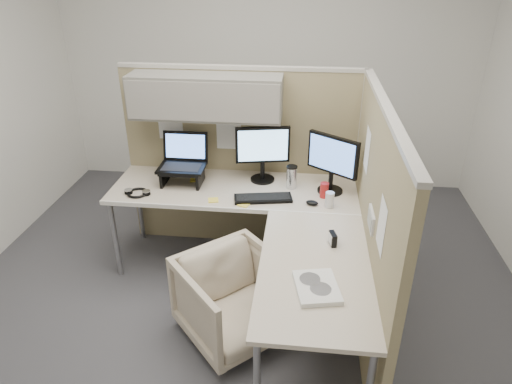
# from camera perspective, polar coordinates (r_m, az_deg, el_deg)

# --- Properties ---
(ground) EXTENTS (4.50, 4.50, 0.00)m
(ground) POSITION_cam_1_polar(r_m,az_deg,el_deg) (3.65, -2.05, -13.70)
(ground) COLOR #3F3E44
(ground) RESTS_ON ground
(partition_back) EXTENTS (2.00, 0.36, 1.63)m
(partition_back) POSITION_cam_1_polar(r_m,az_deg,el_deg) (3.83, -3.78, 7.50)
(partition_back) COLOR #958762
(partition_back) RESTS_ON ground
(partition_right) EXTENTS (0.07, 2.03, 1.63)m
(partition_right) POSITION_cam_1_polar(r_m,az_deg,el_deg) (3.12, 14.13, -3.93)
(partition_right) COLOR #958762
(partition_right) RESTS_ON ground
(desk) EXTENTS (2.00, 1.98, 0.73)m
(desk) POSITION_cam_1_polar(r_m,az_deg,el_deg) (3.33, 0.19, -3.49)
(desk) COLOR beige
(desk) RESTS_ON ground
(office_chair) EXTENTS (0.90, 0.89, 0.67)m
(office_chair) POSITION_cam_1_polar(r_m,az_deg,el_deg) (3.19, -2.76, -12.81)
(office_chair) COLOR beige
(office_chair) RESTS_ON ground
(monitor_left) EXTENTS (0.44, 0.20, 0.47)m
(monitor_left) POSITION_cam_1_polar(r_m,az_deg,el_deg) (3.71, 0.84, 5.33)
(monitor_left) COLOR black
(monitor_left) RESTS_ON desk
(monitor_right) EXTENTS (0.38, 0.29, 0.47)m
(monitor_right) POSITION_cam_1_polar(r_m,az_deg,el_deg) (3.56, 9.52, 4.01)
(monitor_right) COLOR black
(monitor_right) RESTS_ON desk
(laptop_station) EXTENTS (0.37, 0.32, 0.39)m
(laptop_station) POSITION_cam_1_polar(r_m,az_deg,el_deg) (3.78, -9.13, 3.35)
(laptop_station) COLOR black
(laptop_station) RESTS_ON desk
(keyboard) EXTENTS (0.46, 0.23, 0.02)m
(keyboard) POSITION_cam_1_polar(r_m,az_deg,el_deg) (3.50, 0.89, -0.80)
(keyboard) COLOR black
(keyboard) RESTS_ON desk
(mouse) EXTENTS (0.11, 0.08, 0.03)m
(mouse) POSITION_cam_1_polar(r_m,az_deg,el_deg) (3.46, 7.02, -1.35)
(mouse) COLOR black
(mouse) RESTS_ON desk
(travel_mug) EXTENTS (0.09, 0.09, 0.19)m
(travel_mug) POSITION_cam_1_polar(r_m,az_deg,el_deg) (3.66, 4.47, 1.88)
(travel_mug) COLOR silver
(travel_mug) RESTS_ON desk
(soda_can_green) EXTENTS (0.07, 0.07, 0.12)m
(soda_can_green) POSITION_cam_1_polar(r_m,az_deg,el_deg) (3.43, 9.18, -0.96)
(soda_can_green) COLOR silver
(soda_can_green) RESTS_ON desk
(soda_can_silver) EXTENTS (0.07, 0.07, 0.12)m
(soda_can_silver) POSITION_cam_1_polar(r_m,az_deg,el_deg) (3.56, 8.52, 0.23)
(soda_can_silver) COLOR #B21E1E
(soda_can_silver) RESTS_ON desk
(sticky_note_a) EXTENTS (0.09, 0.09, 0.01)m
(sticky_note_a) POSITION_cam_1_polar(r_m,az_deg,el_deg) (3.51, -5.37, -1.01)
(sticky_note_a) COLOR yellow
(sticky_note_a) RESTS_ON desk
(sticky_note_c) EXTENTS (0.08, 0.08, 0.01)m
(sticky_note_c) POSITION_cam_1_polar(r_m,az_deg,el_deg) (3.85, -7.64, 1.51)
(sticky_note_c) COLOR yellow
(sticky_note_c) RESTS_ON desk
(sticky_note_b) EXTENTS (0.10, 0.10, 0.01)m
(sticky_note_b) POSITION_cam_1_polar(r_m,az_deg,el_deg) (3.43, -1.51, -1.58)
(sticky_note_b) COLOR yellow
(sticky_note_b) RESTS_ON desk
(headphones) EXTENTS (0.21, 0.17, 0.03)m
(headphones) POSITION_cam_1_polar(r_m,az_deg,el_deg) (3.70, -14.60, -0.08)
(headphones) COLOR black
(headphones) RESTS_ON desk
(paper_stack) EXTENTS (0.29, 0.34, 0.03)m
(paper_stack) POSITION_cam_1_polar(r_m,az_deg,el_deg) (2.63, 7.60, -11.71)
(paper_stack) COLOR white
(paper_stack) RESTS_ON desk
(desk_clock) EXTENTS (0.05, 0.09, 0.09)m
(desk_clock) POSITION_cam_1_polar(r_m,az_deg,el_deg) (3.00, 9.55, -5.80)
(desk_clock) COLOR black
(desk_clock) RESTS_ON desk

